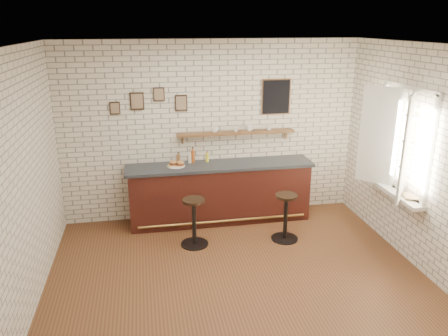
# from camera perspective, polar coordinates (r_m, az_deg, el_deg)

# --- Properties ---
(ground) EXTENTS (5.00, 5.00, 0.00)m
(ground) POSITION_cam_1_polar(r_m,az_deg,el_deg) (6.12, 1.54, -13.47)
(ground) COLOR brown
(ground) RESTS_ON ground
(bar_counter) EXTENTS (3.10, 0.65, 1.01)m
(bar_counter) POSITION_cam_1_polar(r_m,az_deg,el_deg) (7.40, -0.53, -3.19)
(bar_counter) COLOR #3F1611
(bar_counter) RESTS_ON ground
(sandwich_plate) EXTENTS (0.28, 0.28, 0.01)m
(sandwich_plate) POSITION_cam_1_polar(r_m,az_deg,el_deg) (7.16, -6.26, 0.27)
(sandwich_plate) COLOR white
(sandwich_plate) RESTS_ON bar_counter
(ciabatta_sandwich) EXTENTS (0.26, 0.18, 0.08)m
(ciabatta_sandwich) POSITION_cam_1_polar(r_m,az_deg,el_deg) (7.14, -6.19, 0.63)
(ciabatta_sandwich) COLOR tan
(ciabatta_sandwich) RESTS_ON sandwich_plate
(potato_chips) EXTENTS (0.25, 0.20, 0.00)m
(potato_chips) POSITION_cam_1_polar(r_m,az_deg,el_deg) (7.15, -6.36, 0.31)
(potato_chips) COLOR gold
(potato_chips) RESTS_ON sandwich_plate
(bitters_bottle_brown) EXTENTS (0.06, 0.06, 0.20)m
(bitters_bottle_brown) POSITION_cam_1_polar(r_m,az_deg,el_deg) (7.28, -5.99, 1.20)
(bitters_bottle_brown) COLOR brown
(bitters_bottle_brown) RESTS_ON bar_counter
(bitters_bottle_white) EXTENTS (0.06, 0.06, 0.22)m
(bitters_bottle_white) POSITION_cam_1_polar(r_m,az_deg,el_deg) (7.29, -4.50, 1.36)
(bitters_bottle_white) COLOR silver
(bitters_bottle_white) RESTS_ON bar_counter
(bitters_bottle_amber) EXTENTS (0.06, 0.06, 0.27)m
(bitters_bottle_amber) POSITION_cam_1_polar(r_m,az_deg,el_deg) (7.29, -4.09, 1.53)
(bitters_bottle_amber) COLOR #994518
(bitters_bottle_amber) RESTS_ON bar_counter
(condiment_bottle_yellow) EXTENTS (0.06, 0.06, 0.18)m
(condiment_bottle_yellow) POSITION_cam_1_polar(r_m,az_deg,el_deg) (7.33, -2.21, 1.39)
(condiment_bottle_yellow) COLOR gold
(condiment_bottle_yellow) RESTS_ON bar_counter
(bar_stool_left) EXTENTS (0.42, 0.42, 0.75)m
(bar_stool_left) POSITION_cam_1_polar(r_m,az_deg,el_deg) (6.64, -3.93, -6.87)
(bar_stool_left) COLOR black
(bar_stool_left) RESTS_ON ground
(bar_stool_right) EXTENTS (0.42, 0.42, 0.75)m
(bar_stool_right) POSITION_cam_1_polar(r_m,az_deg,el_deg) (6.85, 8.05, -6.17)
(bar_stool_right) COLOR black
(bar_stool_right) RESTS_ON ground
(wall_shelf) EXTENTS (2.00, 0.18, 0.18)m
(wall_shelf) POSITION_cam_1_polar(r_m,az_deg,el_deg) (7.35, 1.58, 4.61)
(wall_shelf) COLOR brown
(wall_shelf) RESTS_ON ground
(shelf_cup_a) EXTENTS (0.14, 0.14, 0.10)m
(shelf_cup_a) POSITION_cam_1_polar(r_m,az_deg,el_deg) (7.27, -1.23, 5.02)
(shelf_cup_a) COLOR white
(shelf_cup_a) RESTS_ON wall_shelf
(shelf_cup_b) EXTENTS (0.13, 0.13, 0.09)m
(shelf_cup_b) POSITION_cam_1_polar(r_m,az_deg,el_deg) (7.33, 1.55, 5.10)
(shelf_cup_b) COLOR white
(shelf_cup_b) RESTS_ON wall_shelf
(shelf_cup_c) EXTENTS (0.16, 0.16, 0.11)m
(shelf_cup_c) POSITION_cam_1_polar(r_m,az_deg,el_deg) (7.38, 3.34, 5.25)
(shelf_cup_c) COLOR white
(shelf_cup_c) RESTS_ON wall_shelf
(shelf_cup_d) EXTENTS (0.09, 0.09, 0.08)m
(shelf_cup_d) POSITION_cam_1_polar(r_m,az_deg,el_deg) (7.47, 5.91, 5.25)
(shelf_cup_d) COLOR white
(shelf_cup_d) RESTS_ON wall_shelf
(back_wall_decor) EXTENTS (2.96, 0.02, 0.56)m
(back_wall_decor) POSITION_cam_1_polar(r_m,az_deg,el_deg) (7.28, 0.13, 9.04)
(back_wall_decor) COLOR black
(back_wall_decor) RESTS_ON ground
(window_sill) EXTENTS (0.20, 1.35, 0.06)m
(window_sill) POSITION_cam_1_polar(r_m,az_deg,el_deg) (6.83, 21.16, -2.84)
(window_sill) COLOR white
(window_sill) RESTS_ON ground
(casement_window) EXTENTS (0.40, 1.30, 1.56)m
(casement_window) POSITION_cam_1_polar(r_m,az_deg,el_deg) (6.59, 21.59, 3.22)
(casement_window) COLOR white
(casement_window) RESTS_ON ground
(book_lower) EXTENTS (0.20, 0.24, 0.02)m
(book_lower) POSITION_cam_1_polar(r_m,az_deg,el_deg) (6.58, 22.34, -3.41)
(book_lower) COLOR tan
(book_lower) RESTS_ON window_sill
(book_upper) EXTENTS (0.26, 0.29, 0.02)m
(book_upper) POSITION_cam_1_polar(r_m,az_deg,el_deg) (6.55, 22.51, -3.36)
(book_upper) COLOR tan
(book_upper) RESTS_ON book_lower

